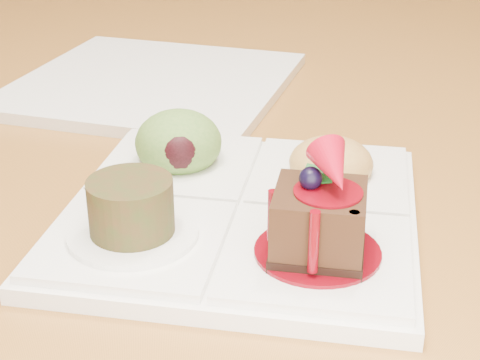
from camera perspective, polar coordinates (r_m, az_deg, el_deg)
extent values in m
cube|color=#9D6428|center=(0.72, 0.39, 3.14)|extent=(1.00, 1.80, 0.04)
cylinder|color=#9D6428|center=(1.72, 11.39, 3.11)|extent=(0.06, 0.06, 0.71)
cube|color=white|center=(0.53, 0.00, -2.82)|extent=(0.31, 0.31, 0.01)
cube|color=white|center=(0.47, 6.01, -5.99)|extent=(0.15, 0.15, 0.01)
cube|color=white|center=(0.49, -8.27, -4.63)|extent=(0.15, 0.15, 0.01)
cube|color=white|center=(0.59, -4.73, 1.25)|extent=(0.15, 0.15, 0.01)
cube|color=white|center=(0.57, 7.01, 0.35)|extent=(0.15, 0.15, 0.01)
cylinder|color=#60030C|center=(0.47, 6.03, -5.54)|extent=(0.08, 0.08, 0.00)
cube|color=black|center=(0.46, 6.05, -5.27)|extent=(0.07, 0.07, 0.01)
cube|color=black|center=(0.45, 6.18, -2.90)|extent=(0.07, 0.07, 0.04)
cylinder|color=#60030C|center=(0.44, 6.29, -0.78)|extent=(0.04, 0.04, 0.00)
sphere|color=black|center=(0.44, 5.50, 0.14)|extent=(0.01, 0.01, 0.01)
cone|color=#A70A1F|center=(0.43, 7.30, 0.86)|extent=(0.03, 0.04, 0.04)
cube|color=#134F18|center=(0.45, 6.36, 0.46)|extent=(0.01, 0.02, 0.01)
cube|color=#134F18|center=(0.45, 5.48, 0.52)|extent=(0.02, 0.02, 0.01)
cylinder|color=#60030C|center=(0.43, 5.75, -4.80)|extent=(0.01, 0.01, 0.04)
cylinder|color=#60030C|center=(0.43, 8.72, -4.58)|extent=(0.01, 0.01, 0.04)
cylinder|color=#60030C|center=(0.45, 2.54, -2.78)|extent=(0.01, 0.01, 0.03)
cylinder|color=white|center=(0.49, -8.31, -4.12)|extent=(0.09, 0.09, 0.00)
cylinder|color=#442313|center=(0.48, -8.46, -2.03)|extent=(0.06, 0.06, 0.04)
cylinder|color=#4D2910|center=(0.47, -8.56, -0.72)|extent=(0.05, 0.05, 0.00)
ellipsoid|color=olive|center=(0.58, -4.80, 2.92)|extent=(0.07, 0.07, 0.05)
ellipsoid|color=black|center=(0.56, -4.69, 2.14)|extent=(0.03, 0.02, 0.03)
ellipsoid|color=#BC9243|center=(0.57, 7.07, 1.29)|extent=(0.06, 0.06, 0.04)
cube|color=#E94411|center=(0.57, 8.41, 1.82)|extent=(0.02, 0.02, 0.02)
cube|color=#447218|center=(0.58, 6.86, 2.41)|extent=(0.02, 0.02, 0.02)
cube|color=#E94411|center=(0.57, 5.33, 1.92)|extent=(0.02, 0.02, 0.01)
cube|color=#447218|center=(0.56, 6.64, 1.50)|extent=(0.02, 0.02, 0.01)
cube|color=#E94411|center=(0.56, 7.90, 1.36)|extent=(0.02, 0.02, 0.01)
cube|color=white|center=(0.81, -6.75, 7.45)|extent=(0.36, 0.36, 0.01)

